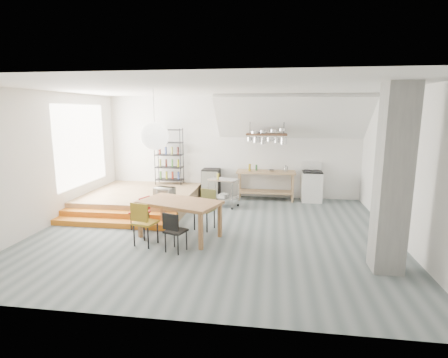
# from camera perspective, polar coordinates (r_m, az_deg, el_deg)

# --- Properties ---
(floor) EXTENTS (8.00, 8.00, 0.00)m
(floor) POSITION_cam_1_polar(r_m,az_deg,el_deg) (8.14, -1.66, -8.58)
(floor) COLOR #556163
(floor) RESTS_ON ground
(wall_back) EXTENTS (8.00, 0.04, 3.20)m
(wall_back) POSITION_cam_1_polar(r_m,az_deg,el_deg) (11.19, 1.33, 5.23)
(wall_back) COLOR silver
(wall_back) RESTS_ON ground
(wall_left) EXTENTS (0.04, 7.00, 3.20)m
(wall_left) POSITION_cam_1_polar(r_m,az_deg,el_deg) (9.30, -26.83, 2.86)
(wall_left) COLOR silver
(wall_left) RESTS_ON ground
(wall_right) EXTENTS (0.04, 7.00, 3.20)m
(wall_right) POSITION_cam_1_polar(r_m,az_deg,el_deg) (8.10, 27.41, 1.76)
(wall_right) COLOR silver
(wall_right) RESTS_ON ground
(ceiling) EXTENTS (8.00, 7.00, 0.02)m
(ceiling) POSITION_cam_1_polar(r_m,az_deg,el_deg) (7.68, -1.79, 14.52)
(ceiling) COLOR white
(ceiling) RESTS_ON wall_back
(slope_ceiling) EXTENTS (4.40, 1.44, 1.32)m
(slope_ceiling) POSITION_cam_1_polar(r_m,az_deg,el_deg) (10.47, 10.93, 9.85)
(slope_ceiling) COLOR white
(slope_ceiling) RESTS_ON wall_back
(window_pane) EXTENTS (0.02, 2.50, 2.20)m
(window_pane) POSITION_cam_1_polar(r_m,az_deg,el_deg) (10.53, -22.21, 5.15)
(window_pane) COLOR white
(window_pane) RESTS_ON wall_left
(platform) EXTENTS (3.00, 3.00, 0.40)m
(platform) POSITION_cam_1_polar(r_m,az_deg,el_deg) (10.59, -13.27, -3.09)
(platform) COLOR #937249
(platform) RESTS_ON ground
(step_lower) EXTENTS (3.00, 0.35, 0.13)m
(step_lower) POSITION_cam_1_polar(r_m,az_deg,el_deg) (8.91, -17.77, -6.91)
(step_lower) COLOR #C96B17
(step_lower) RESTS_ON ground
(step_upper) EXTENTS (3.00, 0.35, 0.27)m
(step_upper) POSITION_cam_1_polar(r_m,az_deg,el_deg) (9.19, -16.86, -5.87)
(step_upper) COLOR #C96B17
(step_upper) RESTS_ON ground
(concrete_column) EXTENTS (0.50, 0.50, 3.20)m
(concrete_column) POSITION_cam_1_polar(r_m,az_deg,el_deg) (6.48, 25.85, -0.16)
(concrete_column) COLOR gray
(concrete_column) RESTS_ON ground
(kitchen_counter) EXTENTS (1.80, 0.60, 0.91)m
(kitchen_counter) POSITION_cam_1_polar(r_m,az_deg,el_deg) (10.91, 6.83, -0.16)
(kitchen_counter) COLOR #937249
(kitchen_counter) RESTS_ON ground
(stove) EXTENTS (0.60, 0.60, 1.18)m
(stove) POSITION_cam_1_polar(r_m,az_deg,el_deg) (11.01, 14.12, -1.09)
(stove) COLOR white
(stove) RESTS_ON ground
(pot_rack) EXTENTS (1.20, 0.50, 1.43)m
(pot_rack) POSITION_cam_1_polar(r_m,az_deg,el_deg) (10.51, 7.12, 6.83)
(pot_rack) COLOR #3E2818
(pot_rack) RESTS_ON ceiling
(wire_shelving) EXTENTS (0.88, 0.38, 1.80)m
(wire_shelving) POSITION_cam_1_polar(r_m,az_deg,el_deg) (11.34, -8.97, 3.79)
(wire_shelving) COLOR black
(wire_shelving) RESTS_ON platform
(microwave_shelf) EXTENTS (0.60, 0.40, 0.16)m
(microwave_shelf) POSITION_cam_1_polar(r_m,az_deg,el_deg) (9.01, -9.69, -3.17)
(microwave_shelf) COLOR #937249
(microwave_shelf) RESTS_ON platform
(paper_lantern) EXTENTS (0.60, 0.60, 0.60)m
(paper_lantern) POSITION_cam_1_polar(r_m,az_deg,el_deg) (7.76, -11.23, 6.89)
(paper_lantern) COLOR white
(paper_lantern) RESTS_ON ceiling
(dining_table) EXTENTS (1.94, 1.47, 0.82)m
(dining_table) POSITION_cam_1_polar(r_m,az_deg,el_deg) (7.65, -7.27, -4.25)
(dining_table) COLOR olive
(dining_table) RESTS_ON ground
(chair_mustard) EXTENTS (0.52, 0.52, 0.93)m
(chair_mustard) POSITION_cam_1_polar(r_m,az_deg,el_deg) (7.33, -13.07, -6.54)
(chair_mustard) COLOR #A27D1B
(chair_mustard) RESTS_ON ground
(chair_black) EXTENTS (0.47, 0.47, 0.81)m
(chair_black) POSITION_cam_1_polar(r_m,az_deg,el_deg) (6.92, -8.21, -8.04)
(chair_black) COLOR black
(chair_black) RESTS_ON ground
(chair_olive) EXTENTS (0.55, 0.55, 0.93)m
(chair_olive) POSITION_cam_1_polar(r_m,az_deg,el_deg) (8.22, -2.95, -4.35)
(chair_olive) COLOR brown
(chair_olive) RESTS_ON ground
(chair_red) EXTENTS (0.47, 0.47, 0.80)m
(chair_red) POSITION_cam_1_polar(r_m,az_deg,el_deg) (8.34, -13.29, -4.96)
(chair_red) COLOR red
(chair_red) RESTS_ON ground
(rolling_cart) EXTENTS (0.92, 0.70, 0.81)m
(rolling_cart) POSITION_cam_1_polar(r_m,az_deg,el_deg) (10.09, -0.09, -1.59)
(rolling_cart) COLOR silver
(rolling_cart) RESTS_ON ground
(mini_fridge) EXTENTS (0.54, 0.54, 0.92)m
(mini_fridge) POSITION_cam_1_polar(r_m,az_deg,el_deg) (11.16, -2.12, -0.70)
(mini_fridge) COLOR black
(mini_fridge) RESTS_ON ground
(microwave) EXTENTS (0.55, 0.43, 0.27)m
(microwave) POSITION_cam_1_polar(r_m,az_deg,el_deg) (8.97, -9.72, -2.22)
(microwave) COLOR beige
(microwave) RESTS_ON microwave_shelf
(bowl) EXTENTS (0.21, 0.21, 0.05)m
(bowl) POSITION_cam_1_polar(r_m,az_deg,el_deg) (10.81, 7.77, 1.37)
(bowl) COLOR silver
(bowl) RESTS_ON kitchen_counter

